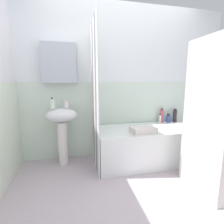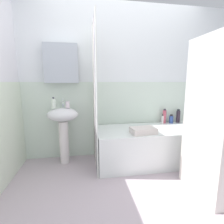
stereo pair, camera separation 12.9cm
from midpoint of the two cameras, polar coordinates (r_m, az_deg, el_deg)
The scene contains 13 objects.
ground_plane at distance 2.01m, azimuth 14.14°, elevation -27.63°, with size 4.80×5.60×0.04m, color #BAAAB3.
wall_back_tiled at distance 2.78m, azimuth 3.58°, elevation 8.75°, with size 3.60×0.18×2.40m.
sink at distance 2.56m, azimuth -14.72°, elevation -3.57°, with size 0.44×0.34×0.84m.
faucet at distance 2.59m, azimuth -14.84°, elevation 2.97°, with size 0.03×0.12×0.12m.
soap_dispenser at distance 2.49m, azimuth -17.65°, elevation 2.77°, with size 0.06×0.06×0.16m.
toothbrush_cup at distance 2.49m, azimuth -13.27°, elevation 2.43°, with size 0.06×0.06×0.09m, color white.
bathtub at distance 2.68m, azimuth 13.03°, elevation -10.83°, with size 1.51×0.72×0.52m, color white.
shower_curtain at distance 2.32m, azimuth -4.15°, elevation 5.09°, with size 0.01×0.72×2.00m.
conditioner_bottle at distance 3.12m, azimuth 22.44°, elevation -1.35°, with size 0.06×0.06×0.23m.
body_wash_bottle at distance 3.06m, azimuth 20.42°, elevation -2.24°, with size 0.07×0.07×0.15m.
lotion_bottle at distance 3.01m, azimuth 18.37°, elevation -1.39°, with size 0.06×0.06×0.24m.
shampoo_bottle at distance 3.01m, azimuth 17.86°, elevation -2.25°, with size 0.04×0.04×0.15m.
towel_folded at distance 2.34m, azimuth 12.01°, elevation -6.10°, with size 0.33×0.21×0.08m, color silver.
Camera 2 is at (-0.62, -1.46, 1.20)m, focal length 27.22 mm.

